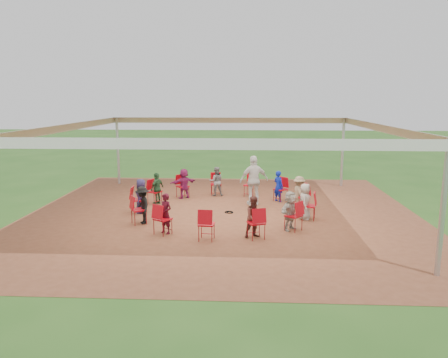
{
  "coord_description": "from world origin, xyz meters",
  "views": [
    {
      "loc": [
        0.81,
        -14.26,
        3.82
      ],
      "look_at": [
        0.04,
        0.3,
        1.13
      ],
      "focal_mm": 35.0,
      "sensor_mm": 36.0,
      "label": 1
    }
  ],
  "objects_px": {
    "chair_11": "(256,223)",
    "person_seated_1": "(299,193)",
    "chair_12": "(294,216)",
    "chair_0": "(309,206)",
    "person_seated_10": "(290,211)",
    "chair_3": "(250,185)",
    "chair_4": "(216,184)",
    "person_seated_6": "(141,196)",
    "standing_person": "(254,180)",
    "person_seated_9": "(255,217)",
    "chair_8": "(139,210)",
    "person_seated_2": "(278,186)",
    "laptop": "(300,202)",
    "chair_1": "(302,197)",
    "cable_coil": "(229,212)",
    "person_seated_4": "(184,183)",
    "chair_6": "(155,192)",
    "person_seated_3": "(216,181)",
    "person_seated_7": "(142,205)",
    "chair_7": "(138,200)",
    "chair_2": "(281,189)",
    "person_seated_0": "(305,202)",
    "person_seated_5": "(157,188)",
    "person_seated_8": "(165,214)",
    "chair_5": "(183,186)"
  },
  "relations": [
    {
      "from": "chair_4",
      "to": "person_seated_4",
      "type": "distance_m",
      "value": 1.35
    },
    {
      "from": "person_seated_0",
      "to": "person_seated_5",
      "type": "relative_size",
      "value": 1.0
    },
    {
      "from": "person_seated_10",
      "to": "chair_4",
      "type": "bearing_deg",
      "value": 68.77
    },
    {
      "from": "person_seated_1",
      "to": "chair_12",
      "type": "bearing_deg",
      "value": 154.64
    },
    {
      "from": "chair_12",
      "to": "person_seated_1",
      "type": "relative_size",
      "value": 0.77
    },
    {
      "from": "chair_3",
      "to": "chair_7",
      "type": "relative_size",
      "value": 1.0
    },
    {
      "from": "person_seated_1",
      "to": "standing_person",
      "type": "relative_size",
      "value": 0.65
    },
    {
      "from": "chair_8",
      "to": "person_seated_2",
      "type": "distance_m",
      "value": 5.56
    },
    {
      "from": "person_seated_9",
      "to": "laptop",
      "type": "relative_size",
      "value": 3.48
    },
    {
      "from": "person_seated_6",
      "to": "standing_person",
      "type": "bearing_deg",
      "value": 108.28
    },
    {
      "from": "chair_11",
      "to": "person_seated_4",
      "type": "relative_size",
      "value": 0.77
    },
    {
      "from": "chair_4",
      "to": "cable_coil",
      "type": "relative_size",
      "value": 2.82
    },
    {
      "from": "chair_8",
      "to": "person_seated_4",
      "type": "xyz_separation_m",
      "value": [
        0.88,
        3.61,
        0.14
      ]
    },
    {
      "from": "chair_3",
      "to": "person_seated_9",
      "type": "relative_size",
      "value": 0.77
    },
    {
      "from": "person_seated_6",
      "to": "standing_person",
      "type": "xyz_separation_m",
      "value": [
        3.81,
        1.37,
        0.32
      ]
    },
    {
      "from": "chair_4",
      "to": "chair_12",
      "type": "bearing_deg",
      "value": 110.77
    },
    {
      "from": "chair_4",
      "to": "person_seated_2",
      "type": "bearing_deg",
      "value": 149.97
    },
    {
      "from": "chair_3",
      "to": "chair_4",
      "type": "height_order",
      "value": "same"
    },
    {
      "from": "chair_0",
      "to": "chair_8",
      "type": "height_order",
      "value": "same"
    },
    {
      "from": "chair_0",
      "to": "person_seated_10",
      "type": "bearing_deg",
      "value": 161.19
    },
    {
      "from": "chair_4",
      "to": "person_seated_7",
      "type": "height_order",
      "value": "person_seated_7"
    },
    {
      "from": "cable_coil",
      "to": "person_seated_1",
      "type": "bearing_deg",
      "value": 14.57
    },
    {
      "from": "chair_3",
      "to": "person_seated_1",
      "type": "height_order",
      "value": "person_seated_1"
    },
    {
      "from": "chair_8",
      "to": "person_seated_0",
      "type": "height_order",
      "value": "person_seated_0"
    },
    {
      "from": "person_seated_4",
      "to": "cable_coil",
      "type": "bearing_deg",
      "value": 94.94
    },
    {
      "from": "chair_6",
      "to": "chair_7",
      "type": "xyz_separation_m",
      "value": [
        -0.29,
        -1.34,
        0.0
      ]
    },
    {
      "from": "chair_1",
      "to": "person_seated_9",
      "type": "height_order",
      "value": "person_seated_9"
    },
    {
      "from": "chair_11",
      "to": "person_seated_1",
      "type": "xyz_separation_m",
      "value": [
        1.56,
        3.37,
        0.14
      ]
    },
    {
      "from": "chair_2",
      "to": "standing_person",
      "type": "relative_size",
      "value": 0.5
    },
    {
      "from": "person_seated_2",
      "to": "laptop",
      "type": "distance_m",
      "value": 2.47
    },
    {
      "from": "chair_11",
      "to": "person_seated_1",
      "type": "bearing_deg",
      "value": 42.92
    },
    {
      "from": "person_seated_9",
      "to": "cable_coil",
      "type": "height_order",
      "value": "person_seated_9"
    },
    {
      "from": "chair_1",
      "to": "person_seated_2",
      "type": "xyz_separation_m",
      "value": [
        -0.76,
        1.11,
        0.14
      ]
    },
    {
      "from": "chair_2",
      "to": "person_seated_3",
      "type": "height_order",
      "value": "person_seated_3"
    },
    {
      "from": "chair_6",
      "to": "person_seated_0",
      "type": "relative_size",
      "value": 0.77
    },
    {
      "from": "chair_6",
      "to": "person_seated_3",
      "type": "distance_m",
      "value": 2.61
    },
    {
      "from": "person_seated_1",
      "to": "person_seated_9",
      "type": "xyz_separation_m",
      "value": [
        -1.61,
        -3.26,
        0.0
      ]
    },
    {
      "from": "chair_2",
      "to": "laptop",
      "type": "distance_m",
      "value": 2.54
    },
    {
      "from": "person_seated_1",
      "to": "person_seated_5",
      "type": "xyz_separation_m",
      "value": [
        -5.1,
        0.49,
        0.0
      ]
    },
    {
      "from": "chair_8",
      "to": "laptop",
      "type": "distance_m",
      "value": 5.08
    },
    {
      "from": "cable_coil",
      "to": "laptop",
      "type": "relative_size",
      "value": 0.95
    },
    {
      "from": "chair_3",
      "to": "chair_12",
      "type": "relative_size",
      "value": 1.0
    },
    {
      "from": "chair_12",
      "to": "person_seated_8",
      "type": "height_order",
      "value": "person_seated_8"
    },
    {
      "from": "chair_1",
      "to": "chair_5",
      "type": "xyz_separation_m",
      "value": [
        -4.45,
        1.56,
        0.0
      ]
    },
    {
      "from": "chair_12",
      "to": "chair_4",
      "type": "bearing_deg",
      "value": 69.23
    },
    {
      "from": "person_seated_4",
      "to": "person_seated_6",
      "type": "xyz_separation_m",
      "value": [
        -1.13,
        -2.29,
        0.0
      ]
    },
    {
      "from": "person_seated_6",
      "to": "person_seated_7",
      "type": "distance_m",
      "value": 1.31
    },
    {
      "from": "person_seated_3",
      "to": "person_seated_7",
      "type": "distance_m",
      "value": 4.51
    },
    {
      "from": "laptop",
      "to": "chair_0",
      "type": "bearing_deg",
      "value": -90.0
    },
    {
      "from": "person_seated_0",
      "to": "person_seated_4",
      "type": "height_order",
      "value": "same"
    }
  ]
}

